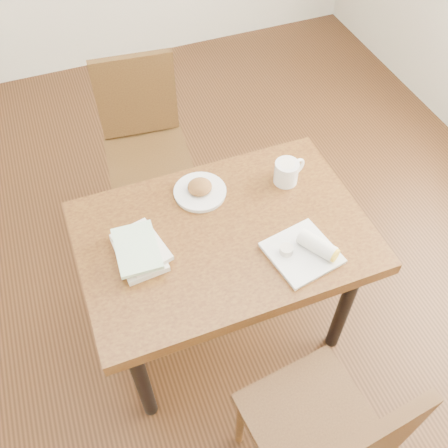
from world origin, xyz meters
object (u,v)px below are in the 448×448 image
object	(u,v)px
plate_scone	(200,190)
chair_near	(329,437)
chair_far	(144,137)
table	(224,246)
plate_burrito	(307,251)
book_stack	(139,250)
coffee_mug	(287,172)

from	to	relation	value
plate_scone	chair_near	bearing A→B (deg)	-84.87
chair_far	chair_near	bearing A→B (deg)	-83.95
chair_near	plate_scone	bearing A→B (deg)	95.13
table	plate_scone	size ratio (longest dim) A/B	5.15
chair_near	plate_scone	xyz separation A→B (m)	(-0.09, 1.00, 0.22)
plate_burrito	chair_far	bearing A→B (deg)	108.02
book_stack	coffee_mug	bearing A→B (deg)	12.79
chair_near	coffee_mug	world-z (taller)	chair_near
table	chair_near	bearing A→B (deg)	-84.83
plate_scone	coffee_mug	bearing A→B (deg)	-9.17
table	chair_near	xyz separation A→B (m)	(0.07, -0.78, -0.11)
chair_near	coffee_mug	bearing A→B (deg)	73.87
chair_near	chair_far	world-z (taller)	same
plate_scone	chair_far	bearing A→B (deg)	97.46
chair_far	coffee_mug	distance (m)	0.88
table	chair_far	distance (m)	0.89
table	book_stack	xyz separation A→B (m)	(-0.33, 0.01, 0.12)
chair_far	plate_scone	bearing A→B (deg)	-82.54
plate_burrito	book_stack	size ratio (longest dim) A/B	1.07
chair_near	plate_burrito	xyz separation A→B (m)	(0.18, 0.57, 0.23)
chair_near	table	bearing A→B (deg)	95.17
chair_near	chair_far	bearing A→B (deg)	96.05
plate_burrito	table	bearing A→B (deg)	139.90
table	coffee_mug	xyz separation A→B (m)	(0.34, 0.16, 0.14)
plate_scone	book_stack	size ratio (longest dim) A/B	0.85
chair_near	chair_far	distance (m)	1.67
chair_far	plate_scone	distance (m)	0.70
chair_far	table	bearing A→B (deg)	-83.16
table	plate_burrito	bearing A→B (deg)	-40.10
plate_burrito	book_stack	bearing A→B (deg)	159.15
plate_scone	book_stack	bearing A→B (deg)	-145.75
table	chair_near	size ratio (longest dim) A/B	1.17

